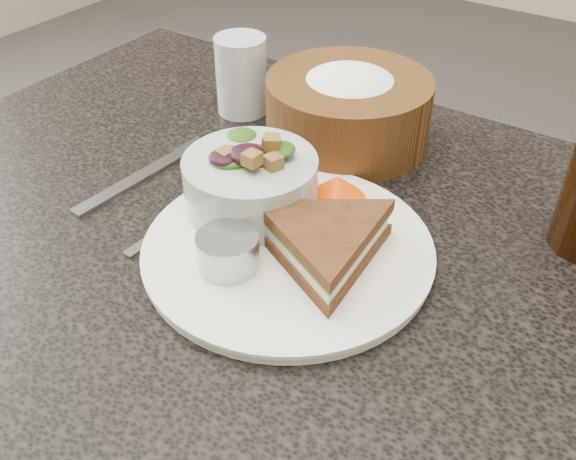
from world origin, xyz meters
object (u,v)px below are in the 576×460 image
Objects in this scene: sandwich at (325,242)px; salad_bowl at (250,175)px; dressing_ramekin at (228,252)px; bread_basket at (349,99)px; water_glass at (241,75)px; dining_table at (290,456)px; dinner_plate at (288,250)px.

salad_bowl reaches higher than sandwich.
sandwich is at bearing 39.68° from dressing_ramekin.
bread_basket reaches higher than water_glass.
dining_table is 0.41m from sandwich.
dressing_ramekin is at bearing -116.91° from dinner_plate.
sandwich is 0.79× the size of bread_basket.
salad_bowl reaches higher than dressing_ramekin.
water_glass reaches higher than dining_table.
sandwich is 2.72× the size of dressing_ramekin.
dinner_plate is at bearing -62.21° from dining_table.
bread_basket is (-0.05, 0.20, 0.43)m from dining_table.
dressing_ramekin is 0.28m from bread_basket.
salad_bowl is at bearing -50.52° from water_glass.
water_glass reaches higher than dinner_plate.
dining_table is 0.48m from bread_basket.
dressing_ramekin is (0.04, -0.09, -0.02)m from salad_bowl.
water_glass is at bearing 125.03° from dressing_ramekin.
bread_basket is (-0.06, 0.22, 0.05)m from dinner_plate.
dining_table is 10.09× the size of water_glass.
salad_bowl is at bearing -91.09° from bread_basket.
sandwich is 1.56× the size of water_glass.
salad_bowl is 0.19m from bread_basket.
dinner_plate is at bearing 63.09° from dressing_ramekin.
salad_bowl is 0.69× the size of bread_basket.
sandwich is at bearing -65.05° from bread_basket.
dinner_plate reaches higher than dining_table.
dining_table is 3.66× the size of dinner_plate.
sandwich is 0.33m from water_glass.
salad_bowl is (-0.07, 0.03, 0.04)m from dinner_plate.
dinner_plate is 2.76× the size of water_glass.
sandwich is 0.24m from bread_basket.
water_glass reaches higher than dressing_ramekin.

